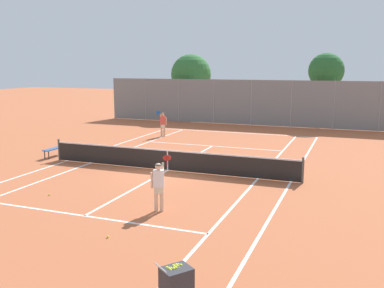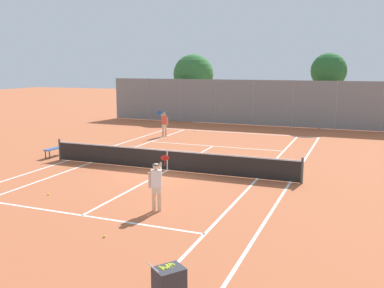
# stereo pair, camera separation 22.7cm
# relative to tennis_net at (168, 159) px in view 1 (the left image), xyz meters

# --- Properties ---
(ground_plane) EXTENTS (120.00, 120.00, 0.00)m
(ground_plane) POSITION_rel_tennis_net_xyz_m (0.00, 0.00, -0.51)
(ground_plane) COLOR #B25B38
(court_line_markings) EXTENTS (11.10, 23.90, 0.01)m
(court_line_markings) POSITION_rel_tennis_net_xyz_m (0.00, 0.00, -0.51)
(court_line_markings) COLOR white
(court_line_markings) RESTS_ON ground
(tennis_net) EXTENTS (12.00, 0.10, 1.07)m
(tennis_net) POSITION_rel_tennis_net_xyz_m (0.00, 0.00, 0.00)
(tennis_net) COLOR #474C47
(tennis_net) RESTS_ON ground
(ball_cart) EXTENTS (0.74, 0.78, 0.96)m
(ball_cart) POSITION_rel_tennis_net_xyz_m (4.77, -10.18, 0.03)
(ball_cart) COLOR #2D2D33
(ball_cart) RESTS_ON ground
(player_near_side) EXTENTS (0.45, 0.88, 1.77)m
(player_near_side) POSITION_rel_tennis_net_xyz_m (2.00, -5.12, 0.42)
(player_near_side) COLOR beige
(player_near_side) RESTS_ON ground
(player_far_left) EXTENTS (0.47, 0.88, 1.77)m
(player_far_left) POSITION_rel_tennis_net_xyz_m (-4.18, 8.49, 0.42)
(player_far_left) COLOR #D8A884
(player_far_left) RESTS_ON ground
(loose_tennis_ball_0) EXTENTS (0.07, 0.07, 0.07)m
(loose_tennis_ball_0) POSITION_rel_tennis_net_xyz_m (1.64, -7.65, -0.48)
(loose_tennis_ball_0) COLOR #D1DB33
(loose_tennis_ball_0) RESTS_ON ground
(loose_tennis_ball_1) EXTENTS (0.07, 0.07, 0.07)m
(loose_tennis_ball_1) POSITION_rel_tennis_net_xyz_m (2.54, 1.73, -0.48)
(loose_tennis_ball_1) COLOR #D1DB33
(loose_tennis_ball_1) RESTS_ON ground
(loose_tennis_ball_2) EXTENTS (0.07, 0.07, 0.07)m
(loose_tennis_ball_2) POSITION_rel_tennis_net_xyz_m (2.57, 3.17, -0.48)
(loose_tennis_ball_2) COLOR #D1DB33
(loose_tennis_ball_2) RESTS_ON ground
(loose_tennis_ball_3) EXTENTS (0.07, 0.07, 0.07)m
(loose_tennis_ball_3) POSITION_rel_tennis_net_xyz_m (-2.46, -5.05, -0.48)
(loose_tennis_ball_3) COLOR #D1DB33
(loose_tennis_ball_3) RESTS_ON ground
(loose_tennis_ball_4) EXTENTS (0.07, 0.07, 0.07)m
(loose_tennis_ball_4) POSITION_rel_tennis_net_xyz_m (3.64, 1.23, -0.48)
(loose_tennis_ball_4) COLOR #D1DB33
(loose_tennis_ball_4) RESTS_ON ground
(loose_tennis_ball_5) EXTENTS (0.07, 0.07, 0.07)m
(loose_tennis_ball_5) POSITION_rel_tennis_net_xyz_m (-3.11, 11.35, -0.48)
(loose_tennis_ball_5) COLOR #D1DB33
(loose_tennis_ball_5) RESTS_ON ground
(courtside_bench) EXTENTS (0.36, 1.50, 0.47)m
(courtside_bench) POSITION_rel_tennis_net_xyz_m (-6.71, 0.60, -0.10)
(courtside_bench) COLOR #33598C
(courtside_bench) RESTS_ON ground
(back_fence) EXTENTS (25.09, 0.08, 3.61)m
(back_fence) POSITION_rel_tennis_net_xyz_m (0.00, 16.15, 1.30)
(back_fence) COLOR gray
(back_fence) RESTS_ON ground
(tree_behind_left) EXTENTS (3.56, 3.56, 5.69)m
(tree_behind_left) POSITION_rel_tennis_net_xyz_m (-5.97, 18.65, 3.27)
(tree_behind_left) COLOR brown
(tree_behind_left) RESTS_ON ground
(tree_behind_right) EXTENTS (2.75, 2.75, 5.67)m
(tree_behind_right) POSITION_rel_tennis_net_xyz_m (5.50, 18.14, 3.69)
(tree_behind_right) COLOR brown
(tree_behind_right) RESTS_ON ground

